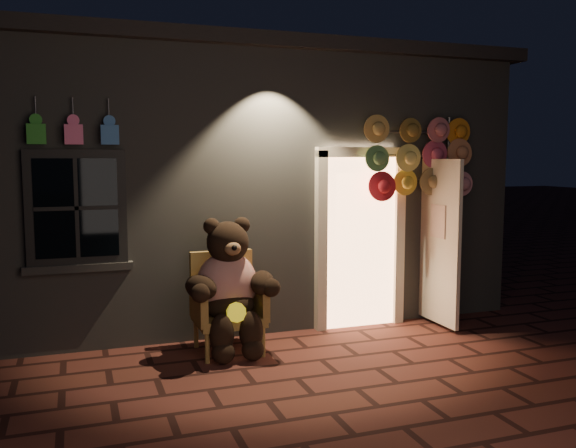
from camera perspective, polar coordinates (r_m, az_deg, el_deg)
name	(u,v)px	position (r m, az deg, el deg)	size (l,w,h in m)	color
ground	(297,379)	(5.91, 0.86, -14.26)	(60.00, 60.00, 0.00)	#51241F
shop_building	(207,179)	(9.38, -7.57, 4.18)	(7.30, 5.95, 3.51)	slate
wicker_armchair	(226,302)	(6.62, -5.79, -7.27)	(0.74, 0.66, 1.05)	#B08644
teddy_bear	(229,287)	(6.45, -5.51, -5.86)	(1.04, 0.81, 1.43)	#A91F12
hat_rack	(423,158)	(7.60, 12.48, 6.07)	(1.47, 0.22, 2.58)	#59595E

